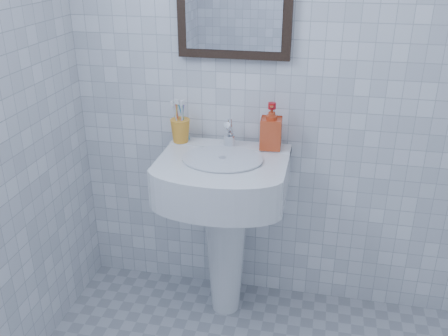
# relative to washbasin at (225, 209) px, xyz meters

# --- Properties ---
(wall_back) EXTENTS (2.20, 0.02, 2.50)m
(wall_back) POSITION_rel_washbasin_xyz_m (0.33, 0.21, 0.67)
(wall_back) COLOR white
(wall_back) RESTS_ON ground
(washbasin) EXTENTS (0.56, 0.41, 0.86)m
(washbasin) POSITION_rel_washbasin_xyz_m (0.00, 0.00, 0.00)
(washbasin) COLOR white
(washbasin) RESTS_ON ground
(faucet) EXTENTS (0.05, 0.12, 0.13)m
(faucet) POSITION_rel_washbasin_xyz_m (-0.00, 0.10, 0.33)
(faucet) COLOR silver
(faucet) RESTS_ON washbasin
(toothbrush_cup) EXTENTS (0.12, 0.12, 0.11)m
(toothbrush_cup) POSITION_rel_washbasin_xyz_m (-0.23, 0.11, 0.33)
(toothbrush_cup) COLOR orange
(toothbrush_cup) RESTS_ON washbasin
(soap_dispenser) EXTENTS (0.10, 0.10, 0.21)m
(soap_dispenser) POSITION_rel_washbasin_xyz_m (0.19, 0.12, 0.38)
(soap_dispenser) COLOR #BB3312
(soap_dispenser) RESTS_ON washbasin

